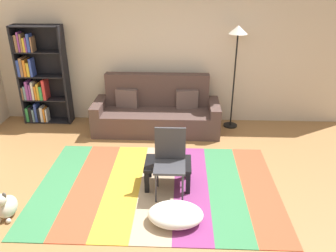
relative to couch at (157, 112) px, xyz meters
The scene contains 11 objects.
ground_plane 2.07m from the couch, 81.17° to the right, with size 14.00×14.00×0.00m, color #9E7042.
back_wall 1.18m from the couch, 59.19° to the left, with size 6.80×0.10×2.70m, color beige.
rug 1.89m from the couch, 85.79° to the right, with size 3.27×2.22×0.01m.
couch is the anchor object (origin of this frame).
bookshelf 2.31m from the couch, behind, with size 0.90×0.28×1.84m.
coffee_table 1.82m from the couch, 81.03° to the right, with size 0.63×0.45×0.35m.
pouf 2.60m from the couch, 81.04° to the right, with size 0.65×0.48×0.21m, color white.
dog 3.02m from the couch, 122.62° to the right, with size 0.22×0.35×0.40m.
standing_lamp 1.86m from the couch, ahead, with size 0.32×0.32×1.86m.
tv_remote 1.80m from the couch, 79.24° to the right, with size 0.04×0.15×0.02m, color black.
folding_chair 1.97m from the couch, 80.78° to the right, with size 0.40×0.40×0.90m.
Camera 1 is at (0.13, -3.67, 2.72)m, focal length 36.08 mm.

